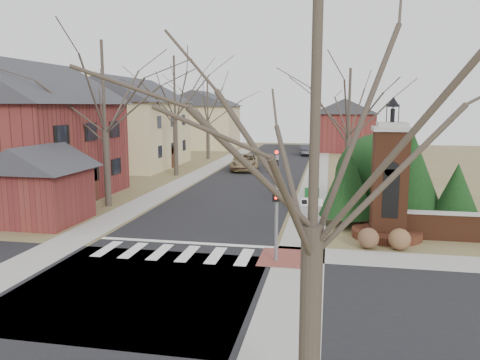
% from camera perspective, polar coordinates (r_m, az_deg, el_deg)
% --- Properties ---
extents(ground, '(120.00, 120.00, 0.00)m').
position_cam_1_polar(ground, '(19.21, -8.85, -9.52)').
color(ground, brown).
rests_on(ground, ground).
extents(main_street, '(8.00, 70.00, 0.01)m').
position_cam_1_polar(main_street, '(40.08, 1.76, 0.32)').
color(main_street, black).
rests_on(main_street, ground).
extents(cross_street, '(120.00, 8.00, 0.01)m').
position_cam_1_polar(cross_street, '(16.59, -12.41, -12.66)').
color(cross_street, black).
rests_on(cross_street, ground).
extents(crosswalk_zone, '(8.00, 2.20, 0.02)m').
position_cam_1_polar(crosswalk_zone, '(19.92, -8.07, -8.79)').
color(crosswalk_zone, silver).
rests_on(crosswalk_zone, ground).
extents(stop_bar, '(8.00, 0.35, 0.02)m').
position_cam_1_polar(stop_bar, '(21.28, -6.75, -7.60)').
color(stop_bar, silver).
rests_on(stop_bar, ground).
extents(sidewalk_right_main, '(2.00, 60.00, 0.02)m').
position_cam_1_polar(sidewalk_right_main, '(39.60, 9.21, 0.11)').
color(sidewalk_right_main, gray).
rests_on(sidewalk_right_main, ground).
extents(sidewalk_left, '(2.00, 60.00, 0.02)m').
position_cam_1_polar(sidewalk_left, '(41.21, -5.40, 0.53)').
color(sidewalk_left, gray).
rests_on(sidewalk_left, ground).
extents(curb_apron, '(2.40, 2.40, 0.02)m').
position_cam_1_polar(curb_apron, '(19.16, 6.04, -9.47)').
color(curb_apron, brown).
rests_on(curb_apron, ground).
extents(traffic_signal_pole, '(0.28, 0.41, 4.50)m').
position_cam_1_polar(traffic_signal_pole, '(18.14, 4.48, -2.09)').
color(traffic_signal_pole, slate).
rests_on(traffic_signal_pole, ground).
extents(sign_post, '(0.90, 0.07, 2.75)m').
position_cam_1_polar(sign_post, '(19.56, 8.70, -3.26)').
color(sign_post, slate).
rests_on(sign_post, ground).
extents(brick_gate_monument, '(3.20, 3.20, 6.47)m').
position_cam_1_polar(brick_gate_monument, '(22.62, 17.67, -1.36)').
color(brick_gate_monument, '#532A18').
rests_on(brick_gate_monument, ground).
extents(house_brick_left, '(9.80, 11.80, 9.42)m').
position_cam_1_polar(house_brick_left, '(33.28, -24.63, 5.78)').
color(house_brick_left, maroon).
rests_on(house_brick_left, ground).
extents(house_stucco_left, '(9.80, 12.80, 9.28)m').
position_cam_1_polar(house_stucco_left, '(48.36, -13.36, 7.04)').
color(house_stucco_left, tan).
rests_on(house_stucco_left, ground).
extents(garage_left, '(4.80, 4.80, 4.29)m').
position_cam_1_polar(garage_left, '(26.45, -23.23, -0.05)').
color(garage_left, maroon).
rests_on(garage_left, ground).
extents(house_distant_left, '(10.80, 8.80, 8.53)m').
position_cam_1_polar(house_distant_left, '(67.65, -4.84, 7.46)').
color(house_distant_left, tan).
rests_on(house_distant_left, ground).
extents(house_distant_right, '(8.80, 8.80, 7.30)m').
position_cam_1_polar(house_distant_right, '(65.18, 12.47, 6.70)').
color(house_distant_right, maroon).
rests_on(house_distant_right, ground).
extents(evergreen_near, '(2.80, 2.80, 4.10)m').
position_cam_1_polar(evergreen_near, '(24.43, 12.95, -0.09)').
color(evergreen_near, '#473D33').
rests_on(evergreen_near, ground).
extents(evergreen_mid, '(3.40, 3.40, 4.70)m').
position_cam_1_polar(evergreen_mid, '(25.91, 20.20, 0.76)').
color(evergreen_mid, '#473D33').
rests_on(evergreen_mid, ground).
extents(evergreen_far, '(2.40, 2.40, 3.30)m').
position_cam_1_polar(evergreen_far, '(25.45, 24.91, -1.27)').
color(evergreen_far, '#473D33').
rests_on(evergreen_far, ground).
extents(evergreen_mass, '(4.80, 4.80, 4.80)m').
position_cam_1_polar(evergreen_mass, '(27.01, 16.60, 0.83)').
color(evergreen_mass, black).
rests_on(evergreen_mass, ground).
extents(bare_tree_0, '(8.05, 8.05, 11.15)m').
position_cam_1_polar(bare_tree_0, '(29.33, -16.37, 11.84)').
color(bare_tree_0, '#473D33').
rests_on(bare_tree_0, ground).
extents(bare_tree_1, '(8.40, 8.40, 11.64)m').
position_cam_1_polar(bare_tree_1, '(41.35, -8.01, 11.66)').
color(bare_tree_1, '#473D33').
rests_on(bare_tree_1, ground).
extents(bare_tree_2, '(7.35, 7.35, 10.19)m').
position_cam_1_polar(bare_tree_2, '(53.91, -3.98, 10.03)').
color(bare_tree_2, '#473D33').
rests_on(bare_tree_2, ground).
extents(bare_tree_3, '(7.00, 7.00, 9.70)m').
position_cam_1_polar(bare_tree_3, '(33.14, 13.22, 9.86)').
color(bare_tree_3, '#473D33').
rests_on(bare_tree_3, ground).
extents(bare_tree_4, '(6.65, 6.65, 9.21)m').
position_cam_1_polar(bare_tree_4, '(8.12, 9.25, 10.85)').
color(bare_tree_4, '#473D33').
rests_on(bare_tree_4, ground).
extents(pickup_truck, '(3.26, 5.82, 1.54)m').
position_cam_1_polar(pickup_truck, '(44.49, 0.62, 2.19)').
color(pickup_truck, olive).
rests_on(pickup_truck, ground).
extents(distant_car, '(1.80, 4.15, 1.33)m').
position_cam_1_polar(distant_car, '(58.66, 8.05, 3.66)').
color(distant_car, '#35373D').
rests_on(distant_car, ground).
extents(dry_shrub_left, '(0.90, 0.90, 0.90)m').
position_cam_1_polar(dry_shrub_left, '(20.96, 15.38, -6.86)').
color(dry_shrub_left, brown).
rests_on(dry_shrub_left, ground).
extents(dry_shrub_right, '(0.93, 0.93, 0.93)m').
position_cam_1_polar(dry_shrub_right, '(21.15, 18.88, -6.86)').
color(dry_shrub_right, brown).
rests_on(dry_shrub_right, ground).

